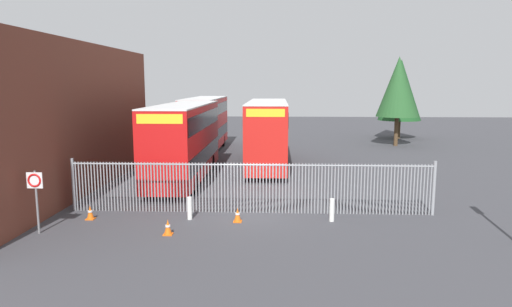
% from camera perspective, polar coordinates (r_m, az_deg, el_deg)
% --- Properties ---
extents(ground_plane, '(100.00, 100.00, 0.00)m').
position_cam_1_polar(ground_plane, '(27.74, 0.38, -2.82)').
color(ground_plane, '#3D3D42').
extents(depot_building_brick, '(7.58, 19.96, 7.65)m').
position_cam_1_polar(depot_building_brick, '(26.33, -27.87, 3.95)').
color(depot_building_brick, brown).
rests_on(depot_building_brick, ground).
extents(palisade_fence, '(15.81, 0.14, 2.35)m').
position_cam_1_polar(palisade_fence, '(19.69, -0.72, -4.14)').
color(palisade_fence, gray).
rests_on(palisade_fence, ground).
extents(double_decker_bus_near_gate, '(2.54, 10.81, 4.42)m').
position_cam_1_polar(double_decker_bus_near_gate, '(26.44, -9.00, 1.82)').
color(double_decker_bus_near_gate, red).
rests_on(double_decker_bus_near_gate, ground).
extents(double_decker_bus_behind_fence_left, '(2.54, 10.81, 4.42)m').
position_cam_1_polar(double_decker_bus_behind_fence_left, '(30.34, 1.45, 2.81)').
color(double_decker_bus_behind_fence_left, red).
rests_on(double_decker_bus_behind_fence_left, ground).
extents(double_decker_bus_behind_fence_right, '(2.54, 10.81, 4.42)m').
position_cam_1_polar(double_decker_bus_behind_fence_right, '(37.96, -6.40, 3.97)').
color(double_decker_bus_behind_fence_right, red).
rests_on(double_decker_bus_behind_fence_right, ground).
extents(bollard_near_left, '(0.20, 0.20, 0.95)m').
position_cam_1_polar(bollard_near_left, '(19.11, -8.35, -6.82)').
color(bollard_near_left, silver).
rests_on(bollard_near_left, ground).
extents(bollard_center_front, '(0.20, 0.20, 0.95)m').
position_cam_1_polar(bollard_center_front, '(18.90, 9.52, -7.03)').
color(bollard_center_front, silver).
rests_on(bollard_center_front, ground).
extents(traffic_cone_by_gate, '(0.34, 0.34, 0.59)m').
position_cam_1_polar(traffic_cone_by_gate, '(17.41, -11.03, -9.09)').
color(traffic_cone_by_gate, orange).
rests_on(traffic_cone_by_gate, ground).
extents(traffic_cone_mid_forecourt, '(0.34, 0.34, 0.59)m').
position_cam_1_polar(traffic_cone_mid_forecourt, '(18.63, -2.33, -7.74)').
color(traffic_cone_mid_forecourt, orange).
rests_on(traffic_cone_mid_forecourt, ground).
extents(traffic_cone_near_kerb, '(0.34, 0.34, 0.59)m').
position_cam_1_polar(traffic_cone_near_kerb, '(20.17, -20.13, -6.99)').
color(traffic_cone_near_kerb, orange).
rests_on(traffic_cone_near_kerb, ground).
extents(speed_limit_sign_post, '(0.60, 0.14, 2.40)m').
position_cam_1_polar(speed_limit_sign_post, '(18.71, -26.02, -3.86)').
color(speed_limit_sign_post, slate).
rests_on(speed_limit_sign_post, ground).
extents(tree_tall_back, '(3.72, 3.72, 7.97)m').
position_cam_1_polar(tree_tall_back, '(42.58, 17.46, 8.01)').
color(tree_tall_back, '#4C3823').
rests_on(tree_tall_back, ground).
extents(tree_short_side, '(4.27, 4.27, 7.98)m').
position_cam_1_polar(tree_short_side, '(48.44, 17.71, 7.62)').
color(tree_short_side, '#4C3823').
rests_on(tree_short_side, ground).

